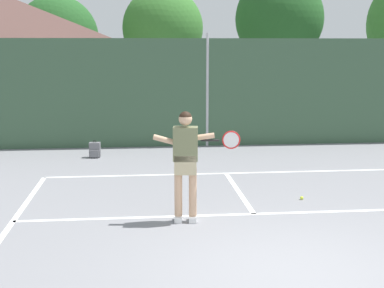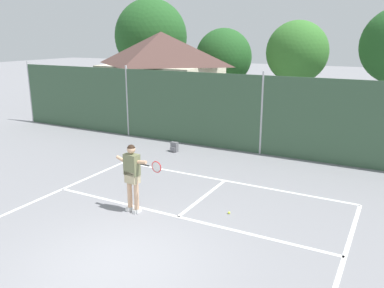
% 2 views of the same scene
% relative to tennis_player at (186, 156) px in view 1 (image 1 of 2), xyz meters
% --- Properties ---
extents(ground_plane, '(120.00, 120.00, 0.00)m').
position_rel_tennis_player_xyz_m(ground_plane, '(1.21, -2.21, -1.11)').
color(ground_plane, gray).
extents(court_markings, '(8.30, 11.10, 0.01)m').
position_rel_tennis_player_xyz_m(court_markings, '(1.21, -1.56, -1.11)').
color(court_markings, white).
rests_on(court_markings, ground).
extents(chainlink_fence, '(26.09, 0.09, 3.25)m').
position_rel_tennis_player_xyz_m(chainlink_fence, '(1.21, 6.79, 0.44)').
color(chainlink_fence, '#38563D').
rests_on(chainlink_fence, ground).
extents(treeline_backdrop, '(26.91, 4.54, 7.00)m').
position_rel_tennis_player_xyz_m(treeline_backdrop, '(1.05, 15.39, 2.89)').
color(treeline_backdrop, brown).
rests_on(treeline_backdrop, ground).
extents(tennis_player, '(1.44, 0.30, 1.85)m').
position_rel_tennis_player_xyz_m(tennis_player, '(0.00, 0.00, 0.00)').
color(tennis_player, silver).
rests_on(tennis_player, ground).
extents(tennis_ball, '(0.07, 0.07, 0.07)m').
position_rel_tennis_player_xyz_m(tennis_ball, '(2.31, 1.05, -1.08)').
color(tennis_ball, '#CCE033').
rests_on(tennis_ball, ground).
extents(backpack_grey, '(0.29, 0.26, 0.46)m').
position_rel_tennis_player_xyz_m(backpack_grey, '(-1.94, 5.38, -0.92)').
color(backpack_grey, slate).
rests_on(backpack_grey, ground).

